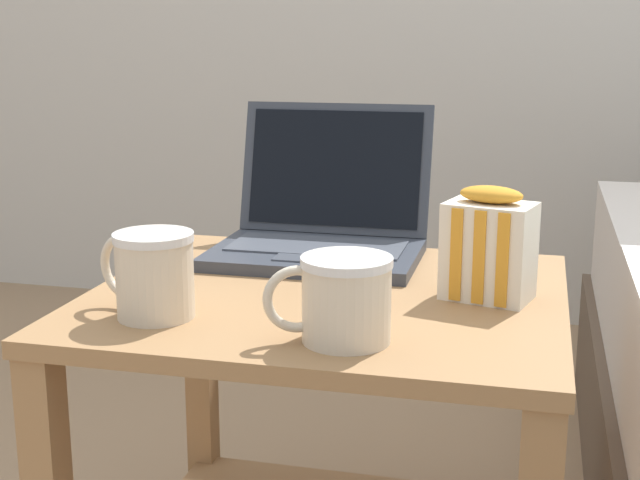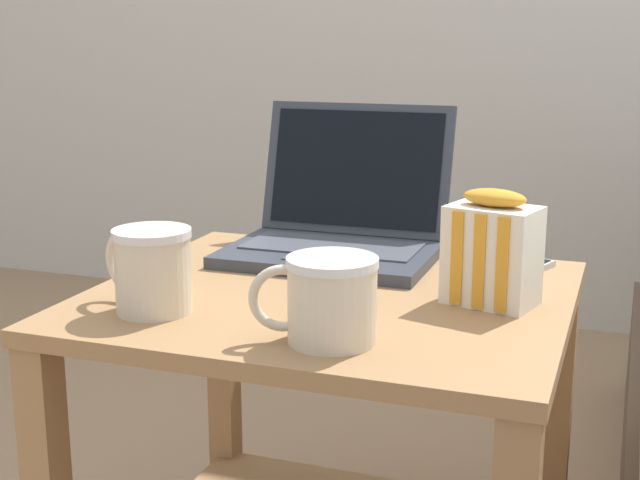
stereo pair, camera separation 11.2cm
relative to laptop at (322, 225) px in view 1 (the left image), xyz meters
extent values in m
cube|color=#997047|center=(0.06, -0.20, -0.06)|extent=(0.62, 0.55, 0.02)
cube|color=#997047|center=(-0.23, 0.05, -0.33)|extent=(0.04, 0.04, 0.52)
cube|color=#997047|center=(0.34, 0.05, -0.33)|extent=(0.04, 0.04, 0.52)
cube|color=#333842|center=(0.00, -0.04, -0.04)|extent=(0.31, 0.22, 0.02)
cube|color=#424751|center=(0.00, -0.03, -0.03)|extent=(0.26, 0.12, 0.00)
cube|color=#424751|center=(0.00, -0.10, -0.03)|extent=(0.09, 0.05, 0.00)
cube|color=#333842|center=(0.00, 0.09, 0.07)|extent=(0.31, 0.06, 0.21)
cube|color=black|center=(0.00, 0.09, 0.08)|extent=(0.28, 0.05, 0.18)
cube|color=blue|center=(0.03, 0.09, 0.06)|extent=(0.05, 0.01, 0.04)
cube|color=orange|center=(0.06, 0.09, 0.05)|extent=(0.04, 0.01, 0.03)
cylinder|color=beige|center=(0.12, -0.38, 0.00)|extent=(0.10, 0.10, 0.10)
cylinder|color=silver|center=(0.12, -0.38, 0.05)|extent=(0.10, 0.10, 0.01)
cylinder|color=black|center=(0.12, -0.38, 0.04)|extent=(0.09, 0.09, 0.01)
torus|color=beige|center=(0.07, -0.40, 0.00)|extent=(0.08, 0.04, 0.08)
cylinder|color=beige|center=(-0.12, -0.35, 0.01)|extent=(0.09, 0.09, 0.10)
cylinder|color=silver|center=(-0.12, -0.35, 0.05)|extent=(0.10, 0.10, 0.01)
cylinder|color=black|center=(-0.12, -0.35, 0.04)|extent=(0.09, 0.09, 0.01)
torus|color=beige|center=(-0.17, -0.33, 0.01)|extent=(0.08, 0.04, 0.08)
cube|color=silver|center=(0.26, -0.18, 0.02)|extent=(0.12, 0.10, 0.13)
cube|color=orange|center=(0.22, -0.21, 0.02)|extent=(0.02, 0.01, 0.12)
cube|color=orange|center=(0.25, -0.21, 0.02)|extent=(0.02, 0.01, 0.12)
cube|color=orange|center=(0.28, -0.22, 0.02)|extent=(0.02, 0.01, 0.12)
ellipsoid|color=orange|center=(0.26, -0.18, 0.09)|extent=(0.09, 0.06, 0.02)
cube|color=#B7BABC|center=(0.27, -0.02, -0.04)|extent=(0.12, 0.16, 0.01)
cube|color=black|center=(0.27, -0.02, -0.04)|extent=(0.11, 0.15, 0.00)
camera|label=1|loc=(0.32, -1.30, 0.29)|focal=50.00mm
camera|label=2|loc=(0.43, -1.27, 0.29)|focal=50.00mm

